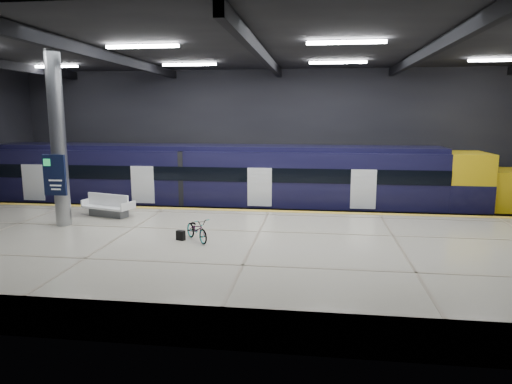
# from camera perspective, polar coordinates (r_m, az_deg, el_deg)

# --- Properties ---
(ground) EXTENTS (30.00, 30.00, 0.00)m
(ground) POSITION_cam_1_polar(r_m,az_deg,el_deg) (18.83, 0.78, -7.41)
(ground) COLOR black
(ground) RESTS_ON ground
(room_shell) EXTENTS (30.10, 16.10, 8.05)m
(room_shell) POSITION_cam_1_polar(r_m,az_deg,el_deg) (18.00, 0.82, 10.26)
(room_shell) COLOR black
(room_shell) RESTS_ON ground
(platform) EXTENTS (30.00, 11.00, 1.10)m
(platform) POSITION_cam_1_polar(r_m,az_deg,el_deg) (16.30, -0.25, -8.13)
(platform) COLOR beige
(platform) RESTS_ON ground
(safety_strip) EXTENTS (30.00, 0.40, 0.01)m
(safety_strip) POSITION_cam_1_polar(r_m,az_deg,el_deg) (21.20, 1.66, -2.37)
(safety_strip) COLOR gold
(safety_strip) RESTS_ON platform
(rails) EXTENTS (30.00, 1.52, 0.16)m
(rails) POSITION_cam_1_polar(r_m,az_deg,el_deg) (24.10, 2.31, -3.40)
(rails) COLOR gray
(rails) RESTS_ON ground
(train) EXTENTS (29.40, 2.84, 3.79)m
(train) POSITION_cam_1_polar(r_m,az_deg,el_deg) (23.95, -2.00, 1.34)
(train) COLOR black
(train) RESTS_ON ground
(bench) EXTENTS (2.44, 1.55, 1.00)m
(bench) POSITION_cam_1_polar(r_m,az_deg,el_deg) (21.08, -17.96, -1.96)
(bench) COLOR #595B60
(bench) RESTS_ON platform
(bicycle) EXTENTS (1.44, 1.58, 0.84)m
(bicycle) POSITION_cam_1_polar(r_m,az_deg,el_deg) (16.35, -7.40, -4.64)
(bicycle) COLOR #99999E
(bicycle) RESTS_ON platform
(pannier_bag) EXTENTS (0.34, 0.27, 0.35)m
(pannier_bag) POSITION_cam_1_polar(r_m,az_deg,el_deg) (16.57, -9.39, -5.36)
(pannier_bag) COLOR black
(pannier_bag) RESTS_ON platform
(info_column) EXTENTS (0.90, 0.78, 6.90)m
(info_column) POSITION_cam_1_polar(r_m,az_deg,el_deg) (19.67, -23.52, 5.75)
(info_column) COLOR #9EA0A5
(info_column) RESTS_ON platform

